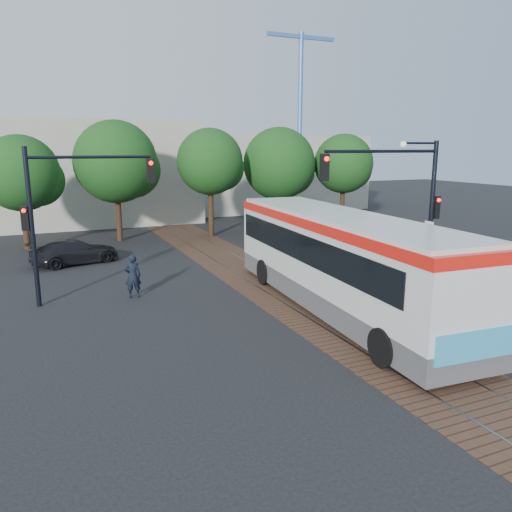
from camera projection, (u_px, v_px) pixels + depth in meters
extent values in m
plane|color=black|center=(307.00, 305.00, 19.27)|extent=(120.00, 120.00, 0.00)
cube|color=#503024|center=(264.00, 280.00, 22.85)|extent=(3.60, 40.00, 0.01)
cube|color=slate|center=(249.00, 282.00, 22.55)|extent=(0.06, 40.00, 0.01)
cube|color=slate|center=(279.00, 278.00, 23.14)|extent=(0.06, 40.00, 0.01)
cylinder|color=#382314|center=(26.00, 226.00, 29.36)|extent=(0.36, 0.36, 2.86)
sphere|color=#113510|center=(20.00, 173.00, 28.71)|extent=(4.40, 4.40, 4.40)
cylinder|color=#382314|center=(119.00, 217.00, 32.21)|extent=(0.36, 0.36, 3.12)
sphere|color=#113510|center=(116.00, 162.00, 31.46)|extent=(5.20, 5.20, 5.20)
cylinder|color=#382314|center=(211.00, 212.00, 33.82)|extent=(0.36, 0.36, 3.39)
sphere|color=#113510|center=(210.00, 162.00, 33.11)|extent=(4.40, 4.40, 4.40)
cylinder|color=#382314|center=(278.00, 210.00, 36.75)|extent=(0.36, 0.36, 2.86)
sphere|color=#113510|center=(279.00, 164.00, 36.03)|extent=(5.20, 5.20, 5.20)
cylinder|color=#382314|center=(342.00, 206.00, 37.96)|extent=(0.36, 0.36, 3.12)
sphere|color=#113510|center=(344.00, 164.00, 37.28)|extent=(4.40, 4.40, 4.40)
cube|color=#ADA899|center=(51.00, 172.00, 40.34)|extent=(22.00, 12.00, 8.00)
cube|color=#ADA899|center=(265.00, 173.00, 50.08)|extent=(18.00, 10.00, 7.00)
cylinder|color=#3F72B2|center=(300.00, 119.00, 54.84)|extent=(0.50, 0.50, 18.00)
cube|color=#3F72B2|center=(301.00, 37.00, 53.04)|extent=(8.00, 0.40, 0.40)
cube|color=#49494C|center=(339.00, 294.00, 18.57)|extent=(3.59, 13.58, 0.78)
cube|color=silver|center=(340.00, 256.00, 18.26)|extent=(3.62, 13.58, 2.13)
cube|color=black|center=(336.00, 245.00, 18.50)|extent=(3.60, 12.24, 1.01)
cube|color=red|center=(341.00, 222.00, 18.00)|extent=(3.66, 13.58, 0.34)
cube|color=silver|center=(341.00, 216.00, 17.95)|extent=(3.50, 13.13, 0.16)
cube|color=black|center=(475.00, 291.00, 12.16)|extent=(1.80, 0.24, 1.01)
cube|color=#2F90BF|center=(476.00, 346.00, 12.27)|extent=(2.46, 0.21, 0.78)
cube|color=orange|center=(391.00, 277.00, 17.87)|extent=(0.37, 5.03, 1.23)
cylinder|color=black|center=(384.00, 347.00, 13.73)|extent=(0.46, 1.14, 1.12)
cylinder|color=black|center=(459.00, 335.00, 14.61)|extent=(0.46, 1.14, 1.12)
cylinder|color=black|center=(265.00, 272.00, 22.05)|extent=(0.46, 1.14, 1.12)
cylinder|color=black|center=(317.00, 267.00, 22.92)|extent=(0.46, 1.14, 1.12)
cube|color=gray|center=(423.00, 295.00, 20.24)|extent=(2.20, 5.20, 0.15)
cube|color=olive|center=(423.00, 293.00, 20.22)|extent=(1.90, 4.80, 0.08)
sphere|color=#1E4719|center=(446.00, 295.00, 18.55)|extent=(0.70, 0.70, 0.70)
sphere|color=#1E4719|center=(433.00, 281.00, 20.05)|extent=(0.90, 0.90, 0.90)
sphere|color=#1E4719|center=(397.00, 275.00, 21.30)|extent=(0.80, 0.80, 0.80)
sphere|color=#1E4719|center=(402.00, 273.00, 22.04)|extent=(0.60, 0.60, 0.60)
cylinder|color=black|center=(431.00, 218.00, 19.87)|extent=(0.18, 0.18, 6.00)
cylinder|color=black|center=(383.00, 151.00, 18.34)|extent=(5.00, 0.12, 0.12)
cube|color=black|center=(324.00, 167.00, 17.47)|extent=(0.28, 0.22, 0.95)
sphere|color=#FF190C|center=(327.00, 159.00, 17.28)|extent=(0.18, 0.18, 0.18)
cube|color=black|center=(436.00, 207.00, 19.87)|extent=(0.26, 0.20, 0.90)
sphere|color=#FF190C|center=(439.00, 200.00, 19.69)|extent=(0.16, 0.16, 0.16)
cube|color=white|center=(429.00, 228.00, 19.78)|extent=(0.04, 0.45, 0.55)
cube|color=yellow|center=(428.00, 244.00, 19.92)|extent=(0.04, 0.45, 0.45)
cylinder|color=black|center=(420.00, 143.00, 18.94)|extent=(1.60, 0.08, 0.08)
sphere|color=silver|center=(403.00, 144.00, 18.64)|extent=(0.24, 0.24, 0.24)
cylinder|color=black|center=(32.00, 229.00, 18.49)|extent=(0.18, 0.18, 6.00)
cylinder|color=black|center=(91.00, 157.00, 18.82)|extent=(4.50, 0.12, 0.12)
cube|color=black|center=(151.00, 171.00, 19.82)|extent=(0.28, 0.22, 0.95)
sphere|color=#FF190C|center=(151.00, 163.00, 19.63)|extent=(0.18, 0.18, 0.18)
cube|color=black|center=(24.00, 218.00, 18.31)|extent=(0.26, 0.20, 0.90)
sphere|color=#FF190C|center=(24.00, 211.00, 18.13)|extent=(0.16, 0.16, 0.16)
imported|color=black|center=(133.00, 276.00, 20.05)|extent=(0.68, 0.48, 1.78)
imported|color=black|center=(75.00, 252.00, 25.94)|extent=(4.79, 2.94, 1.30)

